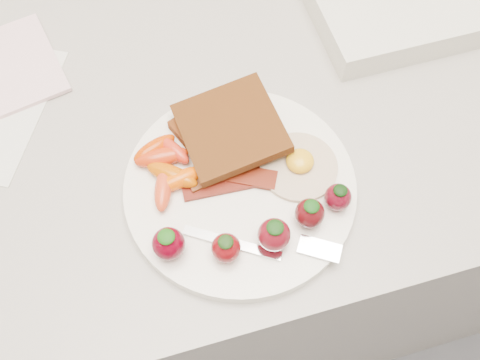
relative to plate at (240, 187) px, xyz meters
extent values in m
cube|color=gray|center=(0.01, 0.14, -0.46)|extent=(2.00, 0.60, 0.90)
cylinder|color=white|center=(0.00, 0.00, 0.00)|extent=(0.27, 0.27, 0.02)
cube|color=#4B1E0A|center=(-0.01, 0.07, 0.02)|extent=(0.12, 0.12, 0.01)
cube|color=#46220A|center=(0.01, 0.06, 0.03)|extent=(0.12, 0.12, 0.03)
cylinder|color=silver|center=(0.07, 0.00, 0.01)|extent=(0.09, 0.09, 0.01)
ellipsoid|color=gold|center=(0.07, 0.00, 0.02)|extent=(0.03, 0.03, 0.02)
cube|color=#491208|center=(-0.02, 0.00, 0.01)|extent=(0.10, 0.03, 0.00)
cube|color=#3A0C03|center=(0.00, 0.01, 0.01)|extent=(0.10, 0.07, 0.00)
cube|color=black|center=(-0.01, 0.02, 0.02)|extent=(0.10, 0.04, 0.00)
ellipsoid|color=#BD2E0B|center=(-0.08, 0.05, 0.02)|extent=(0.06, 0.03, 0.02)
ellipsoid|color=#BA4E00|center=(-0.07, 0.03, 0.02)|extent=(0.06, 0.06, 0.02)
ellipsoid|color=red|center=(-0.09, 0.01, 0.02)|extent=(0.04, 0.06, 0.02)
ellipsoid|color=red|center=(-0.06, 0.06, 0.02)|extent=(0.04, 0.05, 0.02)
ellipsoid|color=#C03500|center=(-0.09, 0.07, 0.02)|extent=(0.06, 0.04, 0.02)
ellipsoid|color=#E45200|center=(-0.07, 0.02, 0.02)|extent=(0.06, 0.03, 0.02)
ellipsoid|color=#560010|center=(-0.09, -0.06, 0.03)|extent=(0.04, 0.04, 0.04)
ellipsoid|color=#154C0C|center=(-0.09, -0.06, 0.05)|extent=(0.02, 0.02, 0.01)
ellipsoid|color=#68080C|center=(-0.04, -0.08, 0.03)|extent=(0.03, 0.03, 0.04)
ellipsoid|color=black|center=(-0.04, -0.08, 0.04)|extent=(0.02, 0.02, 0.01)
ellipsoid|color=maroon|center=(0.02, -0.08, 0.03)|extent=(0.04, 0.04, 0.04)
ellipsoid|color=black|center=(0.02, -0.08, 0.05)|extent=(0.02, 0.02, 0.01)
ellipsoid|color=#47090C|center=(0.06, -0.06, 0.03)|extent=(0.03, 0.03, 0.04)
ellipsoid|color=#113F0C|center=(0.06, -0.06, 0.05)|extent=(0.02, 0.02, 0.01)
ellipsoid|color=#570916|center=(0.10, -0.05, 0.03)|extent=(0.03, 0.03, 0.03)
ellipsoid|color=black|center=(0.10, -0.05, 0.04)|extent=(0.02, 0.02, 0.01)
cube|color=silver|center=(-0.03, -0.07, 0.01)|extent=(0.10, 0.07, 0.00)
cube|color=white|center=(0.06, -0.10, 0.01)|extent=(0.05, 0.04, 0.00)
cube|color=beige|center=(-0.24, 0.26, 0.00)|extent=(0.13, 0.17, 0.01)
camera|label=1|loc=(-0.08, -0.27, 0.56)|focal=40.00mm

